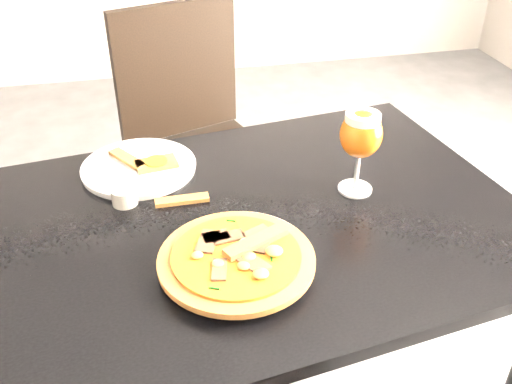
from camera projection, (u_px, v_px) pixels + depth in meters
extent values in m
cube|color=black|center=(242.00, 224.00, 1.21)|extent=(1.30, 0.95, 0.03)
cylinder|color=black|center=(12.00, 307.00, 1.53)|extent=(0.05, 0.05, 0.72)
cylinder|color=black|center=(367.00, 224.00, 1.84)|extent=(0.05, 0.05, 0.72)
cube|color=black|center=(208.00, 166.00, 1.91)|extent=(0.57, 0.57, 0.04)
cylinder|color=black|center=(186.00, 272.00, 1.84)|extent=(0.04, 0.04, 0.46)
cylinder|color=black|center=(281.00, 237.00, 1.99)|extent=(0.04, 0.04, 0.46)
cylinder|color=black|center=(145.00, 216.00, 2.10)|extent=(0.04, 0.04, 0.46)
cylinder|color=black|center=(231.00, 188.00, 2.25)|extent=(0.04, 0.04, 0.46)
cube|color=black|center=(177.00, 71.00, 1.91)|extent=(0.42, 0.17, 0.45)
cylinder|color=silver|center=(238.00, 258.00, 1.08)|extent=(0.30, 0.30, 0.02)
cylinder|color=brown|center=(236.00, 260.00, 1.06)|extent=(0.29, 0.29, 0.01)
cylinder|color=#C76810|center=(236.00, 256.00, 1.05)|extent=(0.24, 0.24, 0.01)
cube|color=brown|center=(253.00, 251.00, 1.05)|extent=(0.06, 0.03, 0.00)
cube|color=brown|center=(249.00, 238.00, 1.09)|extent=(0.06, 0.06, 0.00)
cube|color=brown|center=(221.00, 232.00, 1.10)|extent=(0.04, 0.06, 0.00)
cube|color=brown|center=(220.00, 251.00, 1.05)|extent=(0.07, 0.05, 0.00)
cube|color=brown|center=(213.00, 265.00, 1.02)|extent=(0.07, 0.05, 0.00)
cube|color=brown|center=(235.00, 280.00, 0.99)|extent=(0.04, 0.06, 0.00)
cube|color=brown|center=(249.00, 260.00, 1.03)|extent=(0.06, 0.06, 0.00)
ellipsoid|color=gold|center=(245.00, 248.00, 1.06)|extent=(0.03, 0.03, 0.01)
ellipsoid|color=gold|center=(240.00, 228.00, 1.11)|extent=(0.03, 0.03, 0.01)
ellipsoid|color=gold|center=(229.00, 247.00, 1.06)|extent=(0.03, 0.03, 0.01)
ellipsoid|color=gold|center=(197.00, 251.00, 1.05)|extent=(0.03, 0.03, 0.01)
ellipsoid|color=gold|center=(227.00, 257.00, 1.04)|extent=(0.03, 0.03, 0.01)
ellipsoid|color=gold|center=(232.00, 279.00, 0.99)|extent=(0.03, 0.03, 0.01)
ellipsoid|color=gold|center=(244.00, 258.00, 1.03)|extent=(0.03, 0.03, 0.01)
ellipsoid|color=gold|center=(276.00, 254.00, 1.04)|extent=(0.03, 0.03, 0.01)
cube|color=#0D490D|center=(238.00, 249.00, 1.06)|extent=(0.01, 0.02, 0.00)
cube|color=#0D490D|center=(226.00, 240.00, 1.08)|extent=(0.01, 0.02, 0.00)
cube|color=#0D490D|center=(200.00, 242.00, 1.08)|extent=(0.02, 0.01, 0.00)
cube|color=#0D490D|center=(219.00, 256.00, 1.04)|extent=(0.02, 0.00, 0.00)
cube|color=#0D490D|center=(211.00, 270.00, 1.01)|extent=(0.02, 0.01, 0.00)
cube|color=#0D490D|center=(235.00, 259.00, 1.04)|extent=(0.01, 0.02, 0.00)
cube|color=#0D490D|center=(248.00, 269.00, 1.01)|extent=(0.01, 0.02, 0.00)
cube|color=#0D490D|center=(275.00, 267.00, 1.02)|extent=(0.02, 0.01, 0.00)
cube|color=#0D490D|center=(253.00, 252.00, 1.05)|extent=(0.02, 0.00, 0.00)
cube|color=#0D490D|center=(260.00, 239.00, 1.09)|extent=(0.02, 0.01, 0.00)
cube|color=brown|center=(254.00, 240.00, 1.07)|extent=(0.14, 0.08, 0.01)
cylinder|color=silver|center=(139.00, 167.00, 1.36)|extent=(0.32, 0.32, 0.01)
cube|color=brown|center=(127.00, 159.00, 1.37)|extent=(0.09, 0.11, 0.01)
cube|color=brown|center=(156.00, 164.00, 1.35)|extent=(0.10, 0.07, 0.01)
cylinder|color=#C76810|center=(156.00, 161.00, 1.35)|extent=(0.05, 0.05, 0.00)
cube|color=brown|center=(182.00, 200.00, 1.25)|extent=(0.12, 0.03, 0.01)
cylinder|color=beige|center=(124.00, 196.00, 1.24)|extent=(0.06, 0.06, 0.04)
cylinder|color=gold|center=(124.00, 191.00, 1.23)|extent=(0.05, 0.05, 0.01)
cylinder|color=silver|center=(355.00, 189.00, 1.29)|extent=(0.08, 0.08, 0.01)
cylinder|color=silver|center=(357.00, 172.00, 1.27)|extent=(0.01, 0.01, 0.08)
ellipsoid|color=#AF5010|center=(361.00, 134.00, 1.22)|extent=(0.09, 0.09, 0.11)
cylinder|color=silver|center=(363.00, 117.00, 1.19)|extent=(0.08, 0.08, 0.02)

